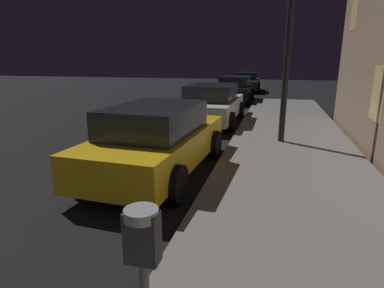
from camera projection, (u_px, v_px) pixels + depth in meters
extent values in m
cube|color=#333333|center=(142.00, 237.00, 1.72)|extent=(0.19, 0.11, 0.30)
cylinder|color=#999EA5|center=(141.00, 214.00, 1.69)|extent=(0.19, 0.19, 0.06)
cube|color=black|center=(133.00, 230.00, 1.72)|extent=(0.01, 0.08, 0.11)
cube|color=gold|center=(159.00, 146.00, 6.50)|extent=(1.91, 4.32, 0.64)
cube|color=#1E2328|center=(155.00, 119.00, 6.22)|extent=(1.61, 2.36, 0.56)
cylinder|color=black|center=(148.00, 139.00, 8.03)|extent=(0.25, 0.67, 0.66)
cylinder|color=black|center=(214.00, 144.00, 7.52)|extent=(0.25, 0.67, 0.66)
cylinder|color=black|center=(85.00, 173.00, 5.60)|extent=(0.25, 0.67, 0.66)
cylinder|color=black|center=(176.00, 184.00, 5.10)|extent=(0.25, 0.67, 0.66)
cube|color=silver|center=(212.00, 108.00, 11.72)|extent=(1.83, 4.39, 0.64)
cube|color=#1E2328|center=(212.00, 92.00, 11.50)|extent=(1.60, 2.41, 0.56)
cylinder|color=black|center=(197.00, 108.00, 13.28)|extent=(0.22, 0.66, 0.66)
cylinder|color=black|center=(241.00, 110.00, 12.82)|extent=(0.22, 0.66, 0.66)
cylinder|color=black|center=(178.00, 119.00, 10.75)|extent=(0.22, 0.66, 0.66)
cylinder|color=black|center=(231.00, 122.00, 10.28)|extent=(0.22, 0.66, 0.66)
cube|color=black|center=(235.00, 91.00, 17.93)|extent=(1.78, 4.50, 0.64)
cube|color=#1E2328|center=(235.00, 81.00, 17.78)|extent=(1.56, 2.46, 0.56)
cylinder|color=black|center=(223.00, 93.00, 19.51)|extent=(0.23, 0.66, 0.66)
cylinder|color=black|center=(252.00, 94.00, 19.08)|extent=(0.23, 0.66, 0.66)
cylinder|color=black|center=(215.00, 98.00, 16.90)|extent=(0.23, 0.66, 0.66)
cylinder|color=black|center=(248.00, 99.00, 16.48)|extent=(0.23, 0.66, 0.66)
cube|color=#19592D|center=(246.00, 84.00, 23.90)|extent=(1.98, 4.59, 0.64)
cube|color=#1E2328|center=(246.00, 76.00, 23.67)|extent=(1.68, 2.16, 0.56)
cylinder|color=black|center=(235.00, 85.00, 25.49)|extent=(0.24, 0.67, 0.66)
cylinder|color=black|center=(259.00, 86.00, 25.08)|extent=(0.24, 0.67, 0.66)
cylinder|color=black|center=(231.00, 88.00, 22.85)|extent=(0.24, 0.67, 0.66)
cylinder|color=black|center=(257.00, 89.00, 22.43)|extent=(0.24, 0.67, 0.66)
cylinder|color=black|center=(288.00, 42.00, 7.89)|extent=(0.16, 0.16, 5.17)
cube|color=#F2D17F|center=(379.00, 94.00, 6.89)|extent=(0.06, 0.90, 1.20)
cube|color=#F2D17F|center=(356.00, 10.00, 9.60)|extent=(0.06, 0.90, 1.20)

